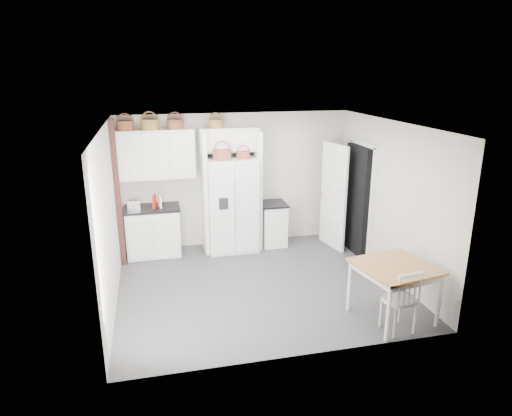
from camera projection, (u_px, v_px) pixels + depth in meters
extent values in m
plane|color=#4A4A4C|center=(259.00, 284.00, 7.49)|extent=(4.50, 4.50, 0.00)
plane|color=white|center=(260.00, 125.00, 6.73)|extent=(4.50, 4.50, 0.00)
plane|color=#BCB4A5|center=(236.00, 180.00, 8.97)|extent=(4.50, 0.00, 4.50)
plane|color=#BCB4A5|center=(109.00, 219.00, 6.62)|extent=(0.00, 4.00, 4.00)
plane|color=#BCB4A5|center=(390.00, 200.00, 7.60)|extent=(0.00, 4.00, 4.00)
cube|color=white|center=(232.00, 204.00, 8.74)|extent=(0.93, 0.75, 1.80)
cube|color=silver|center=(153.00, 232.00, 8.58)|extent=(0.97, 0.61, 0.90)
cube|color=silver|center=(273.00, 225.00, 9.10)|extent=(0.47, 0.56, 0.83)
cube|color=olive|center=(393.00, 292.00, 6.37)|extent=(1.14, 1.14, 0.81)
cube|color=silver|center=(399.00, 299.00, 6.05)|extent=(0.50, 0.46, 0.92)
cube|color=black|center=(152.00, 208.00, 8.45)|extent=(1.01, 0.65, 0.04)
cube|color=black|center=(273.00, 204.00, 8.98)|extent=(0.51, 0.60, 0.04)
cube|color=silver|center=(134.00, 204.00, 8.33)|extent=(0.23, 0.13, 0.16)
cube|color=red|center=(154.00, 202.00, 8.34)|extent=(0.08, 0.17, 0.25)
cube|color=white|center=(160.00, 202.00, 8.37)|extent=(0.07, 0.15, 0.22)
cylinder|color=brown|center=(125.00, 126.00, 8.05)|extent=(0.29, 0.29, 0.17)
cylinder|color=brown|center=(150.00, 124.00, 8.14)|extent=(0.31, 0.31, 0.18)
cylinder|color=brown|center=(175.00, 124.00, 8.24)|extent=(0.30, 0.30, 0.17)
cylinder|color=brown|center=(216.00, 123.00, 8.40)|extent=(0.27, 0.27, 0.15)
cylinder|color=brown|center=(222.00, 155.00, 8.32)|extent=(0.34, 0.34, 0.18)
cylinder|color=brown|center=(243.00, 155.00, 8.41)|extent=(0.25, 0.25, 0.14)
cube|color=silver|center=(156.00, 154.00, 8.31)|extent=(1.40, 0.34, 0.90)
cube|color=silver|center=(229.00, 139.00, 8.54)|extent=(1.12, 0.34, 0.45)
cube|color=silver|center=(204.00, 193.00, 8.59)|extent=(0.08, 0.60, 2.30)
cube|color=silver|center=(257.00, 190.00, 8.82)|extent=(0.08, 0.60, 2.30)
cube|color=black|center=(118.00, 195.00, 7.89)|extent=(0.09, 0.09, 2.60)
cube|color=black|center=(358.00, 200.00, 8.59)|extent=(0.18, 0.85, 2.05)
cube|color=white|center=(333.00, 196.00, 8.83)|extent=(0.21, 0.79, 2.05)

